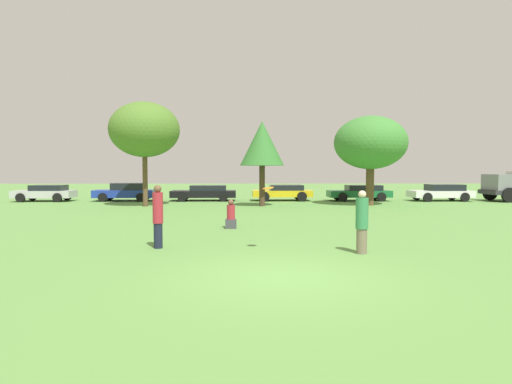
# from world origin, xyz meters

# --- Properties ---
(ground_plane) EXTENTS (120.00, 120.00, 0.00)m
(ground_plane) POSITION_xyz_m (0.00, 0.00, 0.00)
(ground_plane) COLOR #5B8E42
(person_thrower) EXTENTS (0.29, 0.29, 1.79)m
(person_thrower) POSITION_xyz_m (-3.29, 3.34, 0.92)
(person_thrower) COLOR #191E33
(person_thrower) RESTS_ON ground
(person_catcher) EXTENTS (0.33, 0.33, 1.67)m
(person_catcher) POSITION_xyz_m (2.26, 2.48, 0.84)
(person_catcher) COLOR #726651
(person_catcher) RESTS_ON ground
(frisbee) EXTENTS (0.30, 0.30, 0.08)m
(frisbee) POSITION_xyz_m (-0.21, 2.79, 1.72)
(frisbee) COLOR orange
(bystander_sitting) EXTENTS (0.41, 0.34, 1.10)m
(bystander_sitting) POSITION_xyz_m (-1.44, 7.50, 0.46)
(bystander_sitting) COLOR #3F3F47
(bystander_sitting) RESTS_ON ground
(tree_0) EXTENTS (4.18, 4.18, 6.25)m
(tree_0) POSITION_xyz_m (-7.07, 17.47, 4.59)
(tree_0) COLOR brown
(tree_0) RESTS_ON ground
(tree_1) EXTENTS (2.68, 2.68, 5.13)m
(tree_1) POSITION_xyz_m (-0.03, 17.59, 3.76)
(tree_1) COLOR #473323
(tree_1) RESTS_ON ground
(tree_2) EXTENTS (4.47, 4.47, 5.52)m
(tree_2) POSITION_xyz_m (6.67, 18.15, 3.85)
(tree_2) COLOR brown
(tree_2) RESTS_ON ground
(parked_car_silver) EXTENTS (4.02, 2.06, 1.14)m
(parked_car_silver) POSITION_xyz_m (-15.05, 21.74, 0.61)
(parked_car_silver) COLOR #B2B2B7
(parked_car_silver) RESTS_ON ground
(parked_car_blue) EXTENTS (4.23, 2.07, 1.27)m
(parked_car_blue) POSITION_xyz_m (-9.54, 22.09, 0.65)
(parked_car_blue) COLOR #1E389E
(parked_car_blue) RESTS_ON ground
(parked_car_black) EXTENTS (4.62, 2.16, 1.10)m
(parked_car_black) POSITION_xyz_m (-3.98, 22.16, 0.59)
(parked_car_black) COLOR black
(parked_car_black) RESTS_ON ground
(parked_car_yellow) EXTENTS (4.25, 2.20, 1.12)m
(parked_car_yellow) POSITION_xyz_m (1.57, 22.25, 0.62)
(parked_car_yellow) COLOR gold
(parked_car_yellow) RESTS_ON ground
(parked_car_green) EXTENTS (4.41, 1.97, 1.11)m
(parked_car_green) POSITION_xyz_m (7.02, 22.05, 0.60)
(parked_car_green) COLOR #196633
(parked_car_green) RESTS_ON ground
(parked_car_white) EXTENTS (4.27, 2.14, 1.17)m
(parked_car_white) POSITION_xyz_m (12.74, 21.88, 0.62)
(parked_car_white) COLOR silver
(parked_car_white) RESTS_ON ground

